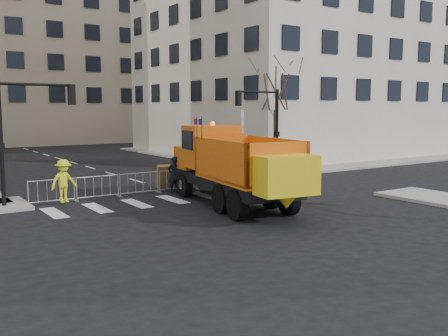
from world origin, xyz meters
TOP-DOWN VIEW (x-y plane):
  - ground at (0.00, 0.00)m, footprint 120.00×120.00m
  - sidewalk_back at (0.00, 8.50)m, footprint 64.00×5.00m
  - traffic_light_left at (-8.00, 7.50)m, footprint 0.18×0.18m
  - traffic_light_right at (8.50, 9.50)m, footprint 0.18×0.18m
  - crowd_barriers at (-0.75, 7.60)m, footprint 12.60×0.60m
  - street_tree at (9.20, 10.50)m, footprint 3.00×3.00m
  - plow_truck at (0.38, 2.62)m, footprint 4.52×10.90m
  - cop_a at (-0.20, 7.00)m, footprint 0.69×0.47m
  - cop_b at (2.03, 7.00)m, footprint 1.24×1.15m
  - cop_c at (0.16, 7.00)m, footprint 0.92×1.17m
  - worker at (-5.69, 6.80)m, footprint 1.34×0.96m
  - newspaper_box at (4.10, 6.50)m, footprint 0.55×0.52m

SIDE VIEW (x-z plane):
  - ground at x=0.00m, z-range 0.00..0.00m
  - sidewalk_back at x=0.00m, z-range 0.00..0.15m
  - crowd_barriers at x=-0.75m, z-range 0.00..1.10m
  - newspaper_box at x=4.10m, z-range 0.15..1.25m
  - cop_a at x=-0.20m, z-range 0.00..1.84m
  - cop_c at x=0.16m, z-range 0.00..1.85m
  - cop_b at x=2.03m, z-range 0.00..2.04m
  - worker at x=-5.69m, z-range 0.15..2.01m
  - plow_truck at x=0.38m, z-range -0.23..3.88m
  - traffic_light_left at x=-8.00m, z-range 0.00..5.40m
  - traffic_light_right at x=8.50m, z-range 0.00..5.40m
  - street_tree at x=9.20m, z-range 0.00..7.50m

